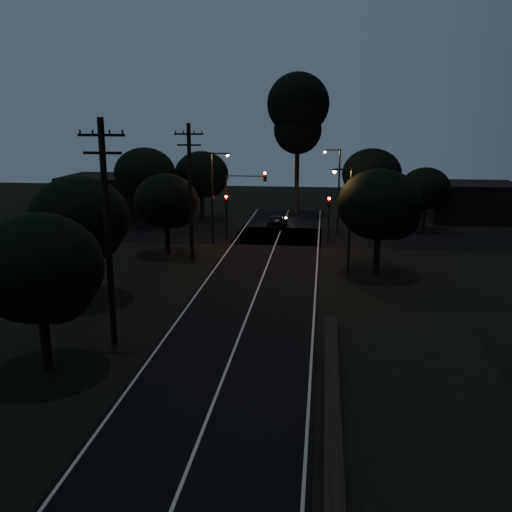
# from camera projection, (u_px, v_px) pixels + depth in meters

# --- Properties ---
(road_surface) EXTENTS (60.00, 70.00, 0.03)m
(road_surface) POSITION_uv_depth(u_px,v_px,m) (267.00, 265.00, 43.12)
(road_surface) COLOR black
(road_surface) RESTS_ON ground
(utility_pole_mid) EXTENTS (2.20, 0.30, 11.00)m
(utility_pole_mid) POSITION_uv_depth(u_px,v_px,m) (107.00, 231.00, 26.90)
(utility_pole_mid) COLOR black
(utility_pole_mid) RESTS_ON ground
(utility_pole_far) EXTENTS (2.20, 0.30, 10.50)m
(utility_pole_far) POSITION_uv_depth(u_px,v_px,m) (190.00, 191.00, 43.34)
(utility_pole_far) COLOR black
(utility_pole_far) RESTS_ON ground
(tree_left_b) EXTENTS (5.57, 5.57, 7.07)m
(tree_left_b) POSITION_uv_depth(u_px,v_px,m) (42.00, 271.00, 24.38)
(tree_left_b) COLOR black
(tree_left_b) RESTS_ON ground
(tree_left_c) EXTENTS (6.00, 6.00, 7.58)m
(tree_left_c) POSITION_uv_depth(u_px,v_px,m) (82.00, 221.00, 34.22)
(tree_left_c) COLOR black
(tree_left_c) RESTS_ON ground
(tree_left_d) EXTENTS (5.16, 5.16, 6.55)m
(tree_left_d) POSITION_uv_depth(u_px,v_px,m) (168.00, 203.00, 45.74)
(tree_left_d) COLOR black
(tree_left_d) RESTS_ON ground
(tree_far_nw) EXTENTS (5.80, 5.80, 7.35)m
(tree_far_nw) POSITION_uv_depth(u_px,v_px,m) (203.00, 176.00, 61.07)
(tree_far_nw) COLOR black
(tree_far_nw) RESTS_ON ground
(tree_far_w) EXTENTS (6.21, 6.21, 7.92)m
(tree_far_w) POSITION_uv_depth(u_px,v_px,m) (147.00, 175.00, 57.69)
(tree_far_w) COLOR black
(tree_far_w) RESTS_ON ground
(tree_far_ne) EXTENTS (6.13, 6.13, 7.76)m
(tree_far_ne) POSITION_uv_depth(u_px,v_px,m) (374.00, 175.00, 58.93)
(tree_far_ne) COLOR black
(tree_far_ne) RESTS_ON ground
(tree_far_e) EXTENTS (4.83, 4.83, 6.12)m
(tree_far_e) POSITION_uv_depth(u_px,v_px,m) (427.00, 190.00, 55.75)
(tree_far_e) COLOR black
(tree_far_e) RESTS_ON ground
(tree_right_a) EXTENTS (5.89, 5.89, 7.49)m
(tree_right_a) POSITION_uv_depth(u_px,v_px,m) (382.00, 207.00, 39.82)
(tree_right_a) COLOR black
(tree_right_a) RESTS_ON ground
(tall_pine) EXTENTS (6.92, 6.92, 15.72)m
(tall_pine) POSITION_uv_depth(u_px,v_px,m) (298.00, 112.00, 63.29)
(tall_pine) COLOR black
(tall_pine) RESTS_ON ground
(building_left) EXTENTS (10.00, 8.00, 4.40)m
(building_left) POSITION_uv_depth(u_px,v_px,m) (111.00, 195.00, 65.02)
(building_left) COLOR black
(building_left) RESTS_ON ground
(building_right) EXTENTS (9.00, 7.00, 4.00)m
(building_right) POSITION_uv_depth(u_px,v_px,m) (472.00, 201.00, 61.43)
(building_right) COLOR black
(building_right) RESTS_ON ground
(signal_left) EXTENTS (0.28, 0.35, 4.10)m
(signal_left) POSITION_uv_depth(u_px,v_px,m) (226.00, 209.00, 51.52)
(signal_left) COLOR black
(signal_left) RESTS_ON ground
(signal_right) EXTENTS (0.28, 0.35, 4.10)m
(signal_right) POSITION_uv_depth(u_px,v_px,m) (329.00, 211.00, 50.46)
(signal_right) COLOR black
(signal_right) RESTS_ON ground
(signal_mast) EXTENTS (3.70, 0.35, 6.25)m
(signal_mast) POSITION_uv_depth(u_px,v_px,m) (245.00, 192.00, 50.96)
(signal_mast) COLOR black
(signal_mast) RESTS_ON ground
(streetlight_a) EXTENTS (1.66, 0.26, 8.00)m
(streetlight_a) POSITION_uv_depth(u_px,v_px,m) (214.00, 192.00, 49.25)
(streetlight_a) COLOR black
(streetlight_a) RESTS_ON ground
(streetlight_b) EXTENTS (1.66, 0.26, 8.00)m
(streetlight_b) POSITION_uv_depth(u_px,v_px,m) (337.00, 185.00, 53.81)
(streetlight_b) COLOR black
(streetlight_b) RESTS_ON ground
(streetlight_c) EXTENTS (1.46, 0.26, 7.50)m
(streetlight_c) POSITION_uv_depth(u_px,v_px,m) (348.00, 213.00, 40.33)
(streetlight_c) COLOR black
(streetlight_c) RESTS_ON ground
(car) EXTENTS (1.96, 4.10, 1.35)m
(car) POSITION_uv_depth(u_px,v_px,m) (277.00, 221.00, 57.36)
(car) COLOR black
(car) RESTS_ON ground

